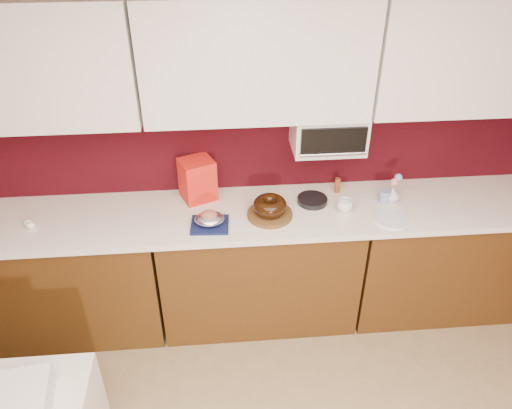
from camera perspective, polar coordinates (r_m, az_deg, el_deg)
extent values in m
cube|color=white|center=(0.78, 14.46, 15.98)|extent=(4.00, 4.50, 0.02)
cube|color=#3A080E|center=(3.31, -0.13, 7.28)|extent=(4.00, 0.02, 2.50)
cube|color=#4E2F0F|center=(3.67, -21.13, -7.81)|extent=(1.31, 0.58, 0.86)
cube|color=#4E2F0F|center=(3.51, 0.32, -7.10)|extent=(1.31, 0.58, 0.86)
cube|color=#4E2F0F|center=(3.84, 20.63, -5.53)|extent=(1.31, 0.58, 0.86)
cube|color=white|center=(3.23, 0.34, -1.06)|extent=(4.00, 0.62, 0.04)
cube|color=white|center=(3.12, -25.93, 14.17)|extent=(1.31, 0.33, 0.70)
cube|color=white|center=(2.93, 0.13, 16.38)|extent=(1.31, 0.33, 0.70)
cube|color=white|center=(3.32, 24.64, 15.55)|extent=(1.31, 0.33, 0.70)
cube|color=white|center=(3.19, 8.24, 8.37)|extent=(0.45, 0.30, 0.25)
cube|color=black|center=(3.05, 8.86, 7.08)|extent=(0.40, 0.02, 0.18)
cylinder|color=silver|center=(3.08, 8.80, 5.70)|extent=(0.42, 0.02, 0.02)
cylinder|color=brown|center=(3.17, 1.58, -1.14)|extent=(0.31, 0.31, 0.03)
torus|color=black|center=(3.13, 1.60, -0.14)|extent=(0.23, 0.23, 0.09)
cube|color=#121945|center=(3.10, -5.30, -2.32)|extent=(0.24, 0.21, 0.02)
ellipsoid|color=white|center=(3.07, -5.34, -1.63)|extent=(0.19, 0.16, 0.07)
ellipsoid|color=#A6654B|center=(3.06, -5.37, -1.25)|extent=(0.11, 0.10, 0.06)
cube|color=red|center=(3.31, -6.71, 2.87)|extent=(0.26, 0.25, 0.28)
cylinder|color=black|center=(3.32, 6.46, 0.49)|extent=(0.20, 0.20, 0.03)
imported|color=white|center=(3.25, 10.12, 0.04)|extent=(0.12, 0.12, 0.10)
cylinder|color=#1B3D96|center=(3.40, 14.52, 0.91)|extent=(0.09, 0.09, 0.09)
imported|color=silver|center=(3.41, 15.31, 1.22)|extent=(0.08, 0.08, 0.12)
sphere|color=pink|center=(3.36, 15.53, 2.48)|extent=(0.05, 0.05, 0.05)
sphere|color=#8298D0|center=(3.38, 15.96, 2.99)|extent=(0.05, 0.05, 0.05)
cylinder|color=white|center=(3.26, 15.21, -1.59)|extent=(0.29, 0.29, 0.01)
cylinder|color=#93421A|center=(3.43, 9.28, 2.17)|extent=(0.04, 0.04, 0.11)
ellipsoid|color=white|center=(3.39, -24.58, -1.90)|extent=(0.07, 0.06, 0.04)
ellipsoid|color=white|center=(3.36, -24.37, -2.19)|extent=(0.07, 0.06, 0.04)
cube|color=silver|center=(2.56, -26.41, -19.73)|extent=(0.37, 0.32, 0.12)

